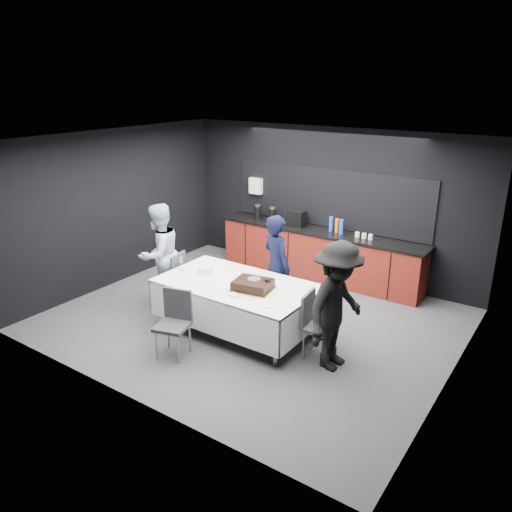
{
  "coord_description": "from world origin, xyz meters",
  "views": [
    {
      "loc": [
        4.07,
        -5.82,
        3.64
      ],
      "look_at": [
        0.0,
        0.1,
        1.05
      ],
      "focal_mm": 35.0,
      "sensor_mm": 36.0,
      "label": 1
    }
  ],
  "objects_px": {
    "person_left": "(160,254)",
    "chair_left": "(173,275)",
    "party_table": "(237,291)",
    "person_right": "(337,306)",
    "cake_assembly": "(253,285)",
    "chair_near": "(175,318)",
    "champagne_flute": "(182,261)",
    "plate_stack": "(206,269)",
    "chair_right": "(315,320)",
    "person_center": "(277,266)"
  },
  "relations": [
    {
      "from": "cake_assembly",
      "to": "chair_left",
      "type": "relative_size",
      "value": 0.68
    },
    {
      "from": "person_left",
      "to": "chair_left",
      "type": "bearing_deg",
      "value": 93.23
    },
    {
      "from": "chair_right",
      "to": "person_left",
      "type": "bearing_deg",
      "value": 178.12
    },
    {
      "from": "cake_assembly",
      "to": "chair_right",
      "type": "bearing_deg",
      "value": 4.42
    },
    {
      "from": "party_table",
      "to": "person_left",
      "type": "bearing_deg",
      "value": 176.33
    },
    {
      "from": "party_table",
      "to": "person_center",
      "type": "xyz_separation_m",
      "value": [
        0.18,
        0.81,
        0.19
      ]
    },
    {
      "from": "chair_near",
      "to": "cake_assembly",
      "type": "bearing_deg",
      "value": 55.85
    },
    {
      "from": "party_table",
      "to": "chair_right",
      "type": "height_order",
      "value": "chair_right"
    },
    {
      "from": "chair_right",
      "to": "person_center",
      "type": "bearing_deg",
      "value": 144.75
    },
    {
      "from": "chair_right",
      "to": "person_center",
      "type": "relative_size",
      "value": 0.56
    },
    {
      "from": "person_right",
      "to": "chair_right",
      "type": "bearing_deg",
      "value": 80.63
    },
    {
      "from": "plate_stack",
      "to": "chair_left",
      "type": "height_order",
      "value": "chair_left"
    },
    {
      "from": "person_left",
      "to": "plate_stack",
      "type": "bearing_deg",
      "value": 88.21
    },
    {
      "from": "cake_assembly",
      "to": "person_left",
      "type": "height_order",
      "value": "person_left"
    },
    {
      "from": "chair_right",
      "to": "person_center",
      "type": "distance_m",
      "value": 1.41
    },
    {
      "from": "chair_right",
      "to": "chair_near",
      "type": "distance_m",
      "value": 1.91
    },
    {
      "from": "cake_assembly",
      "to": "party_table",
      "type": "bearing_deg",
      "value": 169.01
    },
    {
      "from": "person_center",
      "to": "chair_right",
      "type": "bearing_deg",
      "value": 169.03
    },
    {
      "from": "plate_stack",
      "to": "chair_left",
      "type": "bearing_deg",
      "value": 175.41
    },
    {
      "from": "cake_assembly",
      "to": "person_left",
      "type": "relative_size",
      "value": 0.37
    },
    {
      "from": "chair_near",
      "to": "person_left",
      "type": "relative_size",
      "value": 0.54
    },
    {
      "from": "champagne_flute",
      "to": "person_right",
      "type": "bearing_deg",
      "value": 0.51
    },
    {
      "from": "party_table",
      "to": "champagne_flute",
      "type": "height_order",
      "value": "champagne_flute"
    },
    {
      "from": "champagne_flute",
      "to": "chair_left",
      "type": "bearing_deg",
      "value": 152.66
    },
    {
      "from": "plate_stack",
      "to": "champagne_flute",
      "type": "distance_m",
      "value": 0.4
    },
    {
      "from": "plate_stack",
      "to": "chair_right",
      "type": "distance_m",
      "value": 1.97
    },
    {
      "from": "party_table",
      "to": "cake_assembly",
      "type": "xyz_separation_m",
      "value": [
        0.33,
        -0.07,
        0.21
      ]
    },
    {
      "from": "person_center",
      "to": "party_table",
      "type": "bearing_deg",
      "value": 101.5
    },
    {
      "from": "person_left",
      "to": "person_right",
      "type": "relative_size",
      "value": 0.98
    },
    {
      "from": "party_table",
      "to": "person_right",
      "type": "xyz_separation_m",
      "value": [
        1.65,
        -0.07,
        0.23
      ]
    },
    {
      "from": "plate_stack",
      "to": "chair_near",
      "type": "bearing_deg",
      "value": -72.76
    },
    {
      "from": "cake_assembly",
      "to": "champagne_flute",
      "type": "distance_m",
      "value": 1.33
    },
    {
      "from": "plate_stack",
      "to": "chair_left",
      "type": "xyz_separation_m",
      "value": [
        -0.77,
        0.06,
        -0.3
      ]
    },
    {
      "from": "party_table",
      "to": "person_right",
      "type": "height_order",
      "value": "person_right"
    },
    {
      "from": "chair_left",
      "to": "person_center",
      "type": "distance_m",
      "value": 1.76
    },
    {
      "from": "chair_near",
      "to": "person_center",
      "type": "xyz_separation_m",
      "value": [
        0.49,
        1.82,
        0.3
      ]
    },
    {
      "from": "chair_left",
      "to": "chair_near",
      "type": "bearing_deg",
      "value": -45.81
    },
    {
      "from": "plate_stack",
      "to": "person_right",
      "type": "xyz_separation_m",
      "value": [
        2.29,
        -0.13,
        0.04
      ]
    },
    {
      "from": "person_right",
      "to": "chair_left",
      "type": "bearing_deg",
      "value": 90.33
    },
    {
      "from": "party_table",
      "to": "person_left",
      "type": "relative_size",
      "value": 1.36
    },
    {
      "from": "chair_left",
      "to": "chair_right",
      "type": "xyz_separation_m",
      "value": [
        2.71,
        -0.11,
        0.0
      ]
    },
    {
      "from": "party_table",
      "to": "person_left",
      "type": "distance_m",
      "value": 1.7
    },
    {
      "from": "person_left",
      "to": "champagne_flute",
      "type": "bearing_deg",
      "value": 74.6
    },
    {
      "from": "party_table",
      "to": "cake_assembly",
      "type": "relative_size",
      "value": 3.69
    },
    {
      "from": "person_center",
      "to": "person_right",
      "type": "xyz_separation_m",
      "value": [
        1.47,
        -0.88,
        0.04
      ]
    },
    {
      "from": "party_table",
      "to": "person_center",
      "type": "bearing_deg",
      "value": 77.23
    },
    {
      "from": "party_table",
      "to": "chair_near",
      "type": "relative_size",
      "value": 2.51
    },
    {
      "from": "chair_right",
      "to": "chair_near",
      "type": "bearing_deg",
      "value": -147.67
    },
    {
      "from": "champagne_flute",
      "to": "chair_near",
      "type": "distance_m",
      "value": 1.22
    },
    {
      "from": "champagne_flute",
      "to": "chair_left",
      "type": "height_order",
      "value": "champagne_flute"
    }
  ]
}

